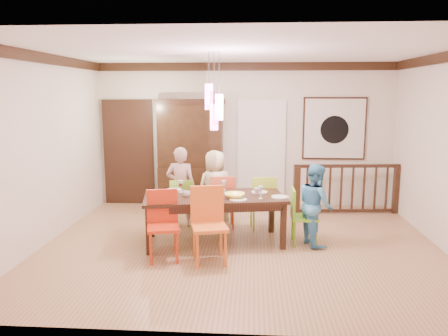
# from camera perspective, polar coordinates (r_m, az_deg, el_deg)

# --- Properties ---
(floor) EXTENTS (6.00, 6.00, 0.00)m
(floor) POSITION_cam_1_polar(r_m,az_deg,el_deg) (6.80, 2.13, -10.04)
(floor) COLOR #996E4A
(floor) RESTS_ON ground
(ceiling) EXTENTS (6.00, 6.00, 0.00)m
(ceiling) POSITION_cam_1_polar(r_m,az_deg,el_deg) (6.43, 2.30, 15.07)
(ceiling) COLOR white
(ceiling) RESTS_ON wall_back
(wall_back) EXTENTS (6.00, 0.00, 6.00)m
(wall_back) POSITION_cam_1_polar(r_m,az_deg,el_deg) (8.94, 2.67, 4.29)
(wall_back) COLOR beige
(wall_back) RESTS_ON floor
(wall_left) EXTENTS (0.00, 5.00, 5.00)m
(wall_left) POSITION_cam_1_polar(r_m,az_deg,el_deg) (7.19, -22.44, 2.20)
(wall_left) COLOR beige
(wall_left) RESTS_ON floor
(crown_molding) EXTENTS (6.00, 5.00, 0.16)m
(crown_molding) POSITION_cam_1_polar(r_m,az_deg,el_deg) (6.42, 2.30, 14.36)
(crown_molding) COLOR black
(crown_molding) RESTS_ON wall_back
(panel_door) EXTENTS (1.04, 0.07, 2.24)m
(panel_door) POSITION_cam_1_polar(r_m,az_deg,el_deg) (9.30, -12.31, 1.81)
(panel_door) COLOR black
(panel_door) RESTS_ON wall_back
(white_doorway) EXTENTS (0.97, 0.05, 2.22)m
(white_doorway) POSITION_cam_1_polar(r_m,az_deg,el_deg) (8.95, 4.89, 1.69)
(white_doorway) COLOR silver
(white_doorway) RESTS_ON wall_back
(painting) EXTENTS (1.25, 0.06, 1.25)m
(painting) POSITION_cam_1_polar(r_m,az_deg,el_deg) (9.03, 14.21, 5.01)
(painting) COLOR black
(painting) RESTS_ON wall_back
(pendant_cluster) EXTENTS (0.27, 0.21, 1.14)m
(pendant_cluster) POSITION_cam_1_polar(r_m,az_deg,el_deg) (6.53, -1.30, 8.02)
(pendant_cluster) COLOR #FF4C9E
(pendant_cluster) RESTS_ON ceiling
(dining_table) EXTENTS (2.27, 1.34, 0.75)m
(dining_table) POSITION_cam_1_polar(r_m,az_deg,el_deg) (6.73, -1.25, -4.32)
(dining_table) COLOR black
(dining_table) RESTS_ON floor
(chair_far_left) EXTENTS (0.45, 0.45, 0.87)m
(chair_far_left) POSITION_cam_1_polar(r_m,az_deg,el_deg) (7.55, -5.57, -4.14)
(chair_far_left) COLOR #81C931
(chair_far_left) RESTS_ON floor
(chair_far_mid) EXTENTS (0.47, 0.47, 0.92)m
(chair_far_mid) POSITION_cam_1_polar(r_m,az_deg,el_deg) (7.55, -0.21, -3.82)
(chair_far_mid) COLOR #BB4927
(chair_far_mid) RESTS_ON floor
(chair_far_right) EXTENTS (0.47, 0.47, 0.93)m
(chair_far_right) POSITION_cam_1_polar(r_m,az_deg,el_deg) (7.50, 5.04, -3.93)
(chair_far_right) COLOR #A2CC2F
(chair_far_right) RESTS_ON floor
(chair_near_left) EXTENTS (0.53, 0.53, 0.97)m
(chair_near_left) POSITION_cam_1_polar(r_m,az_deg,el_deg) (6.13, -7.97, -6.95)
(chair_near_left) COLOR red
(chair_near_left) RESTS_ON floor
(chair_near_mid) EXTENTS (0.57, 0.57, 1.04)m
(chair_near_mid) POSITION_cam_1_polar(r_m,az_deg,el_deg) (5.98, -1.92, -6.89)
(chair_near_mid) COLOR orange
(chair_near_mid) RESTS_ON floor
(chair_end_right) EXTENTS (0.39, 0.39, 0.87)m
(chair_end_right) POSITION_cam_1_polar(r_m,az_deg,el_deg) (6.83, 10.45, -5.77)
(chair_end_right) COLOR #68B120
(chair_end_right) RESTS_ON floor
(china_hutch) EXTENTS (1.38, 0.46, 2.19)m
(china_hutch) POSITION_cam_1_polar(r_m,az_deg,el_deg) (8.87, -4.38, 1.93)
(china_hutch) COLOR black
(china_hutch) RESTS_ON floor
(balustrade) EXTENTS (2.08, 0.27, 0.96)m
(balustrade) POSITION_cam_1_polar(r_m,az_deg,el_deg) (8.73, 15.75, -2.52)
(balustrade) COLOR black
(balustrade) RESTS_ON floor
(person_far_left) EXTENTS (0.52, 0.35, 1.40)m
(person_far_left) POSITION_cam_1_polar(r_m,az_deg,el_deg) (7.60, -5.67, -2.48)
(person_far_left) COLOR #D5A8A2
(person_far_left) RESTS_ON floor
(person_far_mid) EXTENTS (0.78, 0.68, 1.34)m
(person_far_mid) POSITION_cam_1_polar(r_m,az_deg,el_deg) (7.60, -1.17, -2.66)
(person_far_mid) COLOR beige
(person_far_mid) RESTS_ON floor
(person_end_right) EXTENTS (0.64, 0.73, 1.26)m
(person_end_right) POSITION_cam_1_polar(r_m,az_deg,el_deg) (6.81, 11.86, -4.69)
(person_end_right) COLOR #4794C7
(person_end_right) RESTS_ON floor
(serving_bowl) EXTENTS (0.32, 0.32, 0.07)m
(serving_bowl) POSITION_cam_1_polar(r_m,az_deg,el_deg) (6.56, 1.42, -3.63)
(serving_bowl) COLOR #F8F046
(serving_bowl) RESTS_ON dining_table
(small_bowl) EXTENTS (0.26, 0.26, 0.06)m
(small_bowl) POSITION_cam_1_polar(r_m,az_deg,el_deg) (6.83, -2.95, -3.14)
(small_bowl) COLOR white
(small_bowl) RESTS_ON dining_table
(cup_left) EXTENTS (0.14, 0.14, 0.09)m
(cup_left) POSITION_cam_1_polar(r_m,az_deg,el_deg) (6.65, -4.98, -3.39)
(cup_left) COLOR silver
(cup_left) RESTS_ON dining_table
(cup_right) EXTENTS (0.14, 0.14, 0.10)m
(cup_right) POSITION_cam_1_polar(r_m,az_deg,el_deg) (6.82, 4.33, -3.02)
(cup_right) COLOR silver
(cup_right) RESTS_ON dining_table
(plate_far_left) EXTENTS (0.26, 0.26, 0.01)m
(plate_far_left) POSITION_cam_1_polar(r_m,az_deg,el_deg) (7.12, -6.55, -2.85)
(plate_far_left) COLOR white
(plate_far_left) RESTS_ON dining_table
(plate_far_mid) EXTENTS (0.26, 0.26, 0.01)m
(plate_far_mid) POSITION_cam_1_polar(r_m,az_deg,el_deg) (7.05, -0.88, -2.91)
(plate_far_mid) COLOR white
(plate_far_mid) RESTS_ON dining_table
(plate_far_right) EXTENTS (0.26, 0.26, 0.01)m
(plate_far_right) POSITION_cam_1_polar(r_m,az_deg,el_deg) (6.94, 4.64, -3.15)
(plate_far_right) COLOR white
(plate_far_right) RESTS_ON dining_table
(plate_near_left) EXTENTS (0.26, 0.26, 0.01)m
(plate_near_left) POSITION_cam_1_polar(r_m,az_deg,el_deg) (6.50, -8.16, -4.10)
(plate_near_left) COLOR white
(plate_near_left) RESTS_ON dining_table
(plate_near_mid) EXTENTS (0.26, 0.26, 0.01)m
(plate_near_mid) POSITION_cam_1_polar(r_m,az_deg,el_deg) (6.45, 1.86, -4.12)
(plate_near_mid) COLOR white
(plate_near_mid) RESTS_ON dining_table
(plate_end_right) EXTENTS (0.26, 0.26, 0.01)m
(plate_end_right) POSITION_cam_1_polar(r_m,az_deg,el_deg) (6.65, 7.32, -3.76)
(plate_end_right) COLOR white
(plate_end_right) RESTS_ON dining_table
(wine_glass_a) EXTENTS (0.08, 0.08, 0.19)m
(wine_glass_a) POSITION_cam_1_polar(r_m,az_deg,el_deg) (6.94, -5.67, -2.42)
(wine_glass_a) COLOR #590C19
(wine_glass_a) RESTS_ON dining_table
(wine_glass_b) EXTENTS (0.08, 0.08, 0.19)m
(wine_glass_b) POSITION_cam_1_polar(r_m,az_deg,el_deg) (6.90, -0.04, -2.45)
(wine_glass_b) COLOR silver
(wine_glass_b) RESTS_ON dining_table
(wine_glass_c) EXTENTS (0.08, 0.08, 0.19)m
(wine_glass_c) POSITION_cam_1_polar(r_m,az_deg,el_deg) (6.40, -2.16, -3.42)
(wine_glass_c) COLOR #590C19
(wine_glass_c) RESTS_ON dining_table
(wine_glass_d) EXTENTS (0.08, 0.08, 0.19)m
(wine_glass_d) POSITION_cam_1_polar(r_m,az_deg,el_deg) (6.53, 4.80, -3.19)
(wine_glass_d) COLOR silver
(wine_glass_d) RESTS_ON dining_table
(napkin) EXTENTS (0.18, 0.14, 0.01)m
(napkin) POSITION_cam_1_polar(r_m,az_deg,el_deg) (6.37, -2.23, -4.31)
(napkin) COLOR #D83359
(napkin) RESTS_ON dining_table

